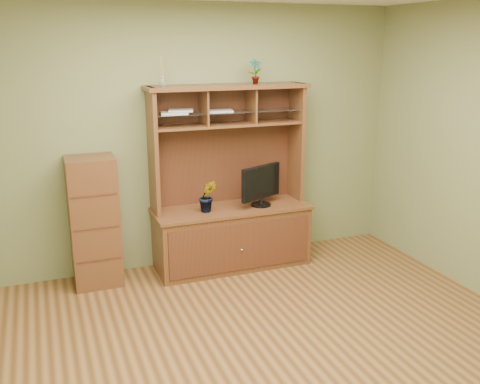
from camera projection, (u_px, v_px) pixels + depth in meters
room at (275, 183)px, 3.74m from camera, size 4.54×4.04×2.74m
media_hutch at (231, 218)px, 5.62m from camera, size 1.66×0.61×1.90m
monitor at (261, 185)px, 5.56m from camera, size 0.51×0.27×0.43m
orchid_plant at (208, 196)px, 5.37m from camera, size 0.21×0.19×0.33m
top_plant at (255, 71)px, 5.39m from camera, size 0.13×0.09×0.25m
reed_diffuser at (162, 75)px, 5.06m from camera, size 0.06×0.06×0.28m
magazines at (191, 111)px, 5.26m from camera, size 0.76×0.24×0.04m
side_cabinet at (94, 222)px, 5.16m from camera, size 0.45×0.41×1.27m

